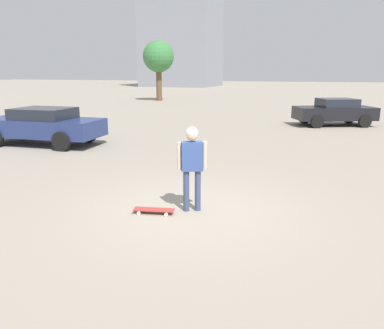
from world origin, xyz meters
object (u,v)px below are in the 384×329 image
Objects in this scene: car_parked_near at (43,125)px; car_parked_far at (335,111)px; person at (192,159)px; skateboard at (154,210)px.

car_parked_near is 1.09× the size of car_parked_far.
car_parked_near is 14.57m from car_parked_far.
skateboard is (0.68, 0.41, -1.03)m from person.
skateboard is at bearing 139.72° from car_parked_near.
car_parked_far is (-10.98, -9.57, -0.02)m from car_parked_near.
car_parked_far is at bearing -115.47° from skateboard.
skateboard is 0.19× the size of car_parked_far.
person is 2.04× the size of skateboard.
car_parked_far is (-3.72, -14.95, 0.68)m from skateboard.
person is 0.36× the size of car_parked_near.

